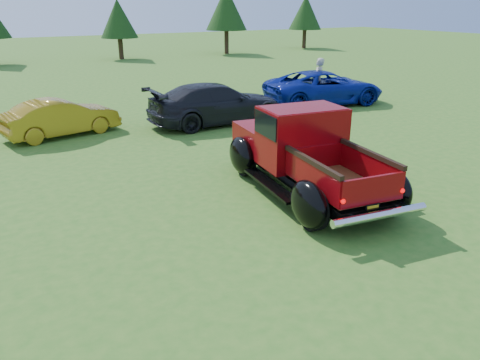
{
  "coord_description": "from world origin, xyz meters",
  "views": [
    {
      "loc": [
        -4.57,
        -6.93,
        4.08
      ],
      "look_at": [
        -0.48,
        0.2,
        0.96
      ],
      "focal_mm": 35.0,
      "sensor_mm": 36.0,
      "label": 1
    }
  ],
  "objects": [
    {
      "name": "show_car_grey",
      "position": [
        2.95,
        7.88,
        0.72
      ],
      "size": [
        4.96,
        2.02,
        1.44
      ],
      "primitive_type": "imported",
      "rotation": [
        0.0,
        0.0,
        1.57
      ],
      "color": "black",
      "rests_on": "ground"
    },
    {
      "name": "show_car_blue",
      "position": [
        8.5,
        8.64,
        0.71
      ],
      "size": [
        5.41,
        3.12,
        1.42
      ],
      "primitive_type": "imported",
      "rotation": [
        0.0,
        0.0,
        1.41
      ],
      "color": "navy",
      "rests_on": "ground"
    },
    {
      "name": "ground",
      "position": [
        0.0,
        0.0,
        0.0
      ],
      "size": [
        120.0,
        120.0,
        0.0
      ],
      "primitive_type": "plane",
      "color": "#30631C",
      "rests_on": "ground"
    },
    {
      "name": "show_car_yellow",
      "position": [
        -2.2,
        8.89,
        0.6
      ],
      "size": [
        3.83,
        1.98,
        1.2
      ],
      "primitive_type": "imported",
      "rotation": [
        0.0,
        0.0,
        1.78
      ],
      "color": "#A57D16",
      "rests_on": "ground"
    },
    {
      "name": "pickup_truck",
      "position": [
        1.79,
        1.33,
        0.9
      ],
      "size": [
        2.96,
        5.34,
        1.9
      ],
      "rotation": [
        0.0,
        0.0,
        -0.13
      ],
      "color": "black",
      "rests_on": "ground"
    },
    {
      "name": "tree_far_east",
      "position": [
        24.0,
        30.5,
        3.25
      ],
      "size": [
        3.07,
        3.07,
        4.8
      ],
      "color": "#332114",
      "rests_on": "ground"
    },
    {
      "name": "tree_mid_right",
      "position": [
        6.0,
        30.0,
        2.97
      ],
      "size": [
        2.82,
        2.82,
        4.4
      ],
      "color": "#332114",
      "rests_on": "ground"
    },
    {
      "name": "tree_east",
      "position": [
        15.0,
        29.5,
        3.66
      ],
      "size": [
        3.46,
        3.46,
        5.4
      ],
      "color": "#332114",
      "rests_on": "ground"
    },
    {
      "name": "spectator",
      "position": [
        8.46,
        9.04,
        0.95
      ],
      "size": [
        0.83,
        0.78,
        1.9
      ],
      "primitive_type": "imported",
      "rotation": [
        0.0,
        0.0,
        3.78
      ],
      "color": "#A4A18E",
      "rests_on": "ground"
    }
  ]
}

